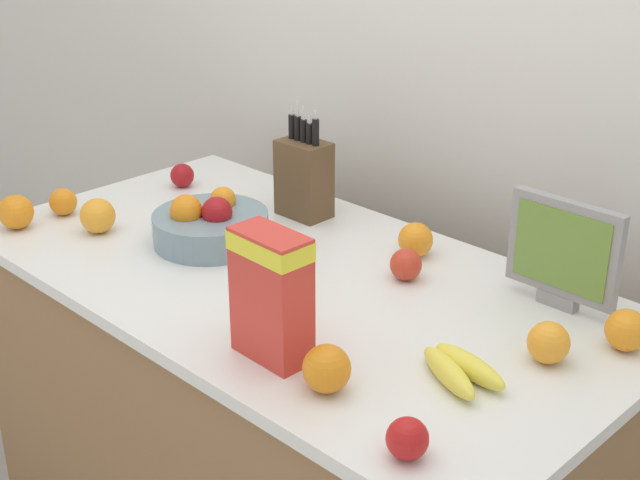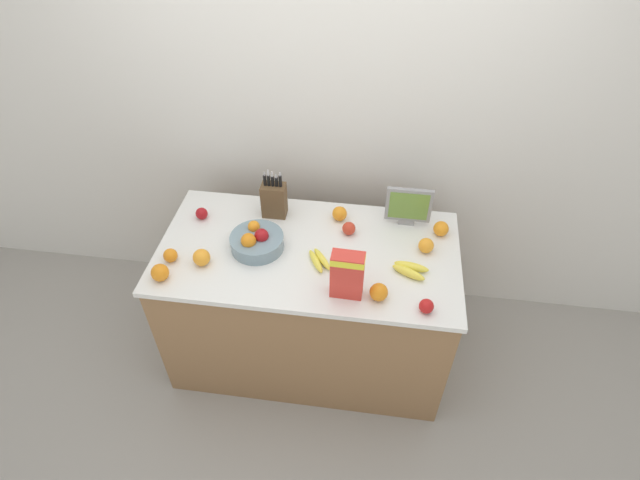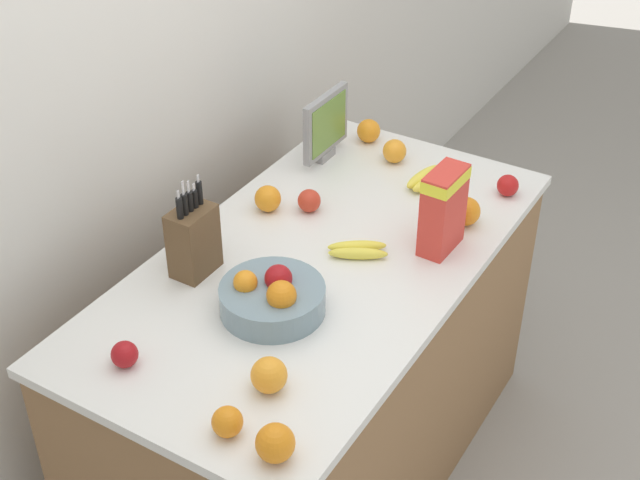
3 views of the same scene
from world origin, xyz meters
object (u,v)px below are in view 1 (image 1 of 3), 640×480
cereal_box (271,290)px  apple_middle (406,264)px  knife_block (304,177)px  orange_front_right (16,212)px  banana_bunch_right (459,369)px  apple_leftmost (182,175)px  orange_front_center (549,343)px  orange_front_left (98,216)px  small_monitor (563,251)px  orange_by_cereal (416,240)px  orange_back_center (63,202)px  orange_mid_left (327,369)px  fruit_bowl (210,225)px  apple_front (407,439)px  banana_bunch_left (286,289)px  orange_near_bowl (626,330)px

cereal_box → apple_middle: cereal_box is taller
knife_block → orange_front_right: (-0.46, -0.57, -0.06)m
banana_bunch_right → orange_front_right: 1.24m
apple_leftmost → orange_front_center: size_ratio=0.84×
orange_front_right → apple_leftmost: bearing=83.3°
orange_front_center → orange_front_left: orange_front_left is taller
small_monitor → orange_by_cereal: 0.38m
orange_back_center → orange_mid_left: size_ratio=0.82×
orange_mid_left → orange_front_left: bearing=173.1°
orange_mid_left → fruit_bowl: bearing=157.8°
knife_block → apple_leftmost: 0.42m
cereal_box → apple_front: bearing=-7.1°
fruit_bowl → orange_front_center: (0.88, 0.09, -0.01)m
knife_block → orange_front_right: 0.73m
fruit_bowl → orange_front_right: bearing=-145.6°
small_monitor → apple_middle: small_monitor is taller
apple_front → apple_middle: apple_middle is taller
knife_block → banana_bunch_left: bearing=-49.3°
knife_block → orange_back_center: bearing=-135.8°
apple_middle → orange_mid_left: bearing=-67.5°
apple_leftmost → orange_near_bowl: (1.32, 0.05, 0.01)m
orange_front_left → orange_mid_left: 0.91m
fruit_bowl → orange_back_center: bearing=-159.4°
cereal_box → apple_leftmost: size_ratio=3.77×
apple_middle → orange_near_bowl: 0.50m
apple_front → banana_bunch_right: bearing=107.4°
banana_bunch_right → orange_front_left: orange_front_left is taller
small_monitor → apple_leftmost: (-1.14, -0.11, -0.09)m
fruit_bowl → orange_near_bowl: bearing=13.9°
knife_block → orange_front_center: size_ratio=3.77×
cereal_box → orange_front_center: size_ratio=3.16×
orange_by_cereal → orange_front_left: size_ratio=0.94×
knife_block → banana_bunch_right: 0.85m
orange_front_center → orange_mid_left: (-0.23, -0.36, 0.00)m
cereal_box → orange_by_cereal: (-0.09, 0.54, -0.10)m
banana_bunch_right → apple_middle: bearing=142.8°
orange_back_center → orange_front_left: orange_front_left is taller
apple_front → orange_near_bowl: bearing=81.0°
orange_by_cereal → orange_front_right: bearing=-145.1°
banana_bunch_right → orange_back_center: orange_back_center is taller
orange_front_center → knife_block: bearing=167.2°
fruit_bowl → banana_bunch_right: bearing=-5.3°
orange_by_cereal → orange_back_center: size_ratio=1.15×
cereal_box → orange_back_center: 0.92m
apple_front → orange_near_bowl: orange_near_bowl is taller
small_monitor → apple_front: bearing=-81.0°
cereal_box → orange_by_cereal: 0.56m
fruit_bowl → orange_back_center: fruit_bowl is taller
banana_bunch_right → fruit_bowl: bearing=174.7°
orange_near_bowl → orange_front_center: bearing=-119.6°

